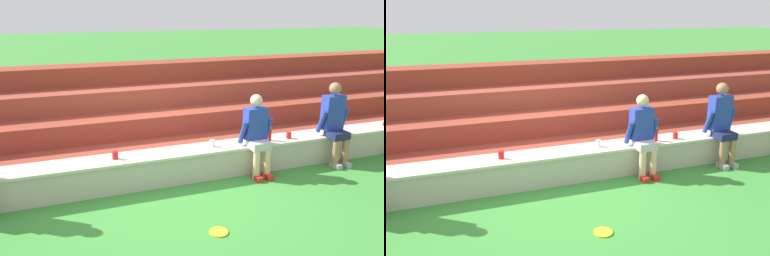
% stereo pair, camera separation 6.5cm
% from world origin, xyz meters
% --- Properties ---
extents(ground_plane, '(80.00, 80.00, 0.00)m').
position_xyz_m(ground_plane, '(0.00, 0.00, 0.00)').
color(ground_plane, '#388433').
extents(stone_seating_wall, '(9.79, 0.50, 0.48)m').
position_xyz_m(stone_seating_wall, '(0.00, 0.23, 0.25)').
color(stone_seating_wall, '#B7AF9E').
rests_on(stone_seating_wall, ground).
extents(brick_bleachers, '(13.65, 2.58, 1.51)m').
position_xyz_m(brick_bleachers, '(0.00, 2.21, 0.56)').
color(brick_bleachers, brown).
rests_on(brick_bleachers, ground).
extents(person_center, '(0.52, 0.52, 1.31)m').
position_xyz_m(person_center, '(1.34, -0.00, 0.69)').
color(person_center, '#DBAD89').
rests_on(person_center, ground).
extents(person_right_of_center, '(0.54, 0.54, 1.40)m').
position_xyz_m(person_right_of_center, '(2.85, 0.01, 0.74)').
color(person_right_of_center, '#996B4C').
rests_on(person_right_of_center, ground).
extents(water_bottle_near_right, '(0.06, 0.06, 0.24)m').
position_xyz_m(water_bottle_near_right, '(1.68, 0.19, 0.59)').
color(water_bottle_near_right, red).
rests_on(water_bottle_near_right, stone_seating_wall).
extents(plastic_cup_left_end, '(0.08, 0.08, 0.11)m').
position_xyz_m(plastic_cup_left_end, '(2.05, 0.17, 0.53)').
color(plastic_cup_left_end, red).
rests_on(plastic_cup_left_end, stone_seating_wall).
extents(plastic_cup_middle, '(0.08, 0.08, 0.11)m').
position_xyz_m(plastic_cup_middle, '(0.68, 0.24, 0.53)').
color(plastic_cup_middle, white).
rests_on(plastic_cup_middle, stone_seating_wall).
extents(plastic_cup_right_end, '(0.09, 0.09, 0.12)m').
position_xyz_m(plastic_cup_right_end, '(-0.87, 0.22, 0.54)').
color(plastic_cup_right_end, red).
rests_on(plastic_cup_right_end, stone_seating_wall).
extents(frisbee, '(0.23, 0.23, 0.02)m').
position_xyz_m(frisbee, '(0.07, -1.42, 0.01)').
color(frisbee, yellow).
rests_on(frisbee, ground).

